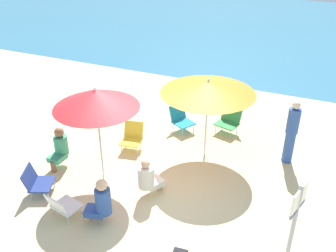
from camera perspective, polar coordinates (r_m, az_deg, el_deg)
The scene contains 14 objects.
ground_plane at distance 8.06m, azimuth -2.54°, elevation -8.98°, with size 40.00×40.00×0.00m, color beige.
sea_water at distance 20.31m, azimuth 15.03°, elevation 14.09°, with size 40.00×16.00×0.01m, color teal.
umbrella_red at distance 7.41m, azimuth -10.81°, elevation 4.09°, with size 1.69×1.69×2.15m.
umbrella_orange at distance 8.21m, azimuth 6.06°, elevation 5.90°, with size 2.08×2.08×1.96m.
beach_chair_a at distance 7.42m, azimuth -15.62°, elevation -11.46°, with size 0.61×0.60×0.55m.
beach_chair_b at distance 8.14m, azimuth -19.21°, elevation -7.83°, with size 0.68×0.70×0.58m.
beach_chair_c at distance 9.90m, azimuth 1.94°, elevation 1.19°, with size 0.74×0.70×0.65m.
beach_chair_d at distance 9.93m, azimuth 9.17°, elevation 0.97°, with size 0.66×0.65×0.66m.
beach_chair_e at distance 9.15m, azimuth -5.40°, elevation -1.53°, with size 0.55×0.62×0.64m.
person_a at distance 8.82m, azimuth 18.08°, elevation -0.86°, with size 0.27×0.27×1.52m.
person_b at distance 7.55m, azimuth -2.99°, elevation -7.73°, with size 0.47×0.56×0.89m.
person_c at distance 8.74m, azimuth -15.99°, elevation -3.05°, with size 0.32×0.55×0.93m.
person_d at distance 7.03m, azimuth -10.11°, elevation -11.13°, with size 0.53×0.38×0.97m.
warning_sign at distance 5.63m, azimuth 18.39°, elevation -13.90°, with size 0.16×0.46×1.95m.
Camera 1 is at (2.83, -5.67, 4.98)m, focal length 40.50 mm.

